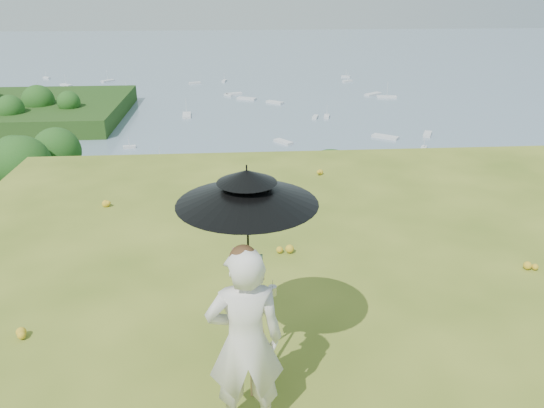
{
  "coord_description": "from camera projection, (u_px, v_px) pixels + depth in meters",
  "views": [
    {
      "loc": [
        -2.22,
        -5.11,
        3.76
      ],
      "look_at": [
        -1.72,
        1.6,
        0.92
      ],
      "focal_mm": 35.0,
      "sensor_mm": 36.0,
      "label": 1
    }
  ],
  "objects": [
    {
      "name": "ground",
      "position": [
        426.0,
        323.0,
        6.31
      ],
      "size": [
        14.0,
        14.0,
        0.0
      ],
      "primitive_type": "plane",
      "color": "#52691E",
      "rests_on": "ground"
    },
    {
      "name": "forest_slope",
      "position": [
        264.0,
        359.0,
        49.74
      ],
      "size": [
        140.0,
        56.0,
        22.0
      ],
      "primitive_type": "cube",
      "color": "#193D10",
      "rests_on": "bay_water"
    },
    {
      "name": "shoreline_tier",
      "position": [
        250.0,
        237.0,
        89.21
      ],
      "size": [
        170.0,
        28.0,
        8.0
      ],
      "primitive_type": "cube",
      "color": "slate",
      "rests_on": "bay_water"
    },
    {
      "name": "bay_water",
      "position": [
        237.0,
        71.0,
        240.06
      ],
      "size": [
        700.0,
        700.0,
        0.0
      ],
      "primitive_type": "plane",
      "color": "slate",
      "rests_on": "ground"
    },
    {
      "name": "slope_trees",
      "position": [
        263.0,
        224.0,
        44.3
      ],
      "size": [
        110.0,
        50.0,
        6.0
      ],
      "primitive_type": null,
      "color": "#1A5118",
      "rests_on": "forest_slope"
    },
    {
      "name": "harbor_town",
      "position": [
        249.0,
        201.0,
        86.69
      ],
      "size": [
        110.0,
        22.0,
        5.0
      ],
      "primitive_type": null,
      "color": "silver",
      "rests_on": "shoreline_tier"
    },
    {
      "name": "moored_boats",
      "position": [
        200.0,
        110.0,
        166.47
      ],
      "size": [
        140.0,
        140.0,
        0.7
      ],
      "primitive_type": null,
      "color": "silver",
      "rests_on": "bay_water"
    },
    {
      "name": "wildflowers",
      "position": [
        420.0,
        307.0,
        6.52
      ],
      "size": [
        10.0,
        10.5,
        0.12
      ],
      "primitive_type": null,
      "color": "gold",
      "rests_on": "ground"
    },
    {
      "name": "painter",
      "position": [
        245.0,
        342.0,
        4.52
      ],
      "size": [
        0.68,
        0.47,
        1.83
      ],
      "primitive_type": "imported",
      "rotation": [
        0.0,
        0.0,
        3.19
      ],
      "color": "silver",
      "rests_on": "ground"
    },
    {
      "name": "field_easel",
      "position": [
        250.0,
        318.0,
        5.16
      ],
      "size": [
        0.61,
        0.61,
        1.45
      ],
      "primitive_type": null,
      "rotation": [
        0.0,
        0.0,
        0.11
      ],
      "color": "#A27444",
      "rests_on": "ground"
    },
    {
      "name": "sun_umbrella",
      "position": [
        248.0,
        222.0,
        4.79
      ],
      "size": [
        1.5,
        1.5,
        1.1
      ],
      "primitive_type": null,
      "rotation": [
        0.0,
        0.0,
        0.19
      ],
      "color": "black",
      "rests_on": "field_easel"
    },
    {
      "name": "painter_cap",
      "position": [
        243.0,
        253.0,
        4.19
      ],
      "size": [
        0.25,
        0.29,
        0.1
      ],
      "primitive_type": null,
      "rotation": [
        0.0,
        0.0,
        0.15
      ],
      "color": "#DA777B",
      "rests_on": "painter"
    }
  ]
}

